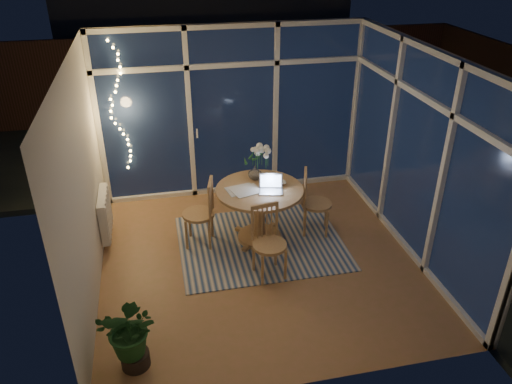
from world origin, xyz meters
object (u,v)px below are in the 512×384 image
laptop (271,184)px  flower_vase (255,172)px  chair_left (198,213)px  chair_right (317,202)px  chair_front (270,243)px  potted_plant (132,336)px  dining_table (259,214)px

laptop → flower_vase: 0.42m
chair_left → flower_vase: bearing=118.6°
chair_right → chair_front: bearing=150.9°
potted_plant → chair_front: bearing=34.5°
chair_right → potted_plant: chair_right is taller
chair_left → flower_vase: 0.93m
chair_right → chair_front: size_ratio=1.00×
chair_right → potted_plant: (-2.46, -1.92, -0.09)m
chair_right → chair_front: (-0.85, -0.82, -0.00)m
flower_vase → chair_left: bearing=-164.7°
chair_front → flower_vase: bearing=78.4°
laptop → chair_left: bearing=-178.5°
dining_table → chair_right: (0.80, 0.02, 0.08)m
chair_front → laptop: size_ratio=3.08×
potted_plant → laptop: bearing=45.1°
chair_right → flower_vase: 0.94m
chair_left → laptop: (0.93, -0.18, 0.41)m
laptop → flower_vase: size_ratio=1.45×
dining_table → chair_right: 0.81m
dining_table → chair_left: 0.81m
dining_table → laptop: size_ratio=3.76×
chair_front → flower_vase: size_ratio=4.47×
chair_left → chair_front: (0.75, -0.87, -0.01)m
chair_left → chair_right: bearing=101.5°
chair_right → flower_vase: bearing=88.4°
dining_table → chair_front: size_ratio=1.22×
dining_table → flower_vase: (0.00, 0.29, 0.50)m
chair_right → flower_vase: size_ratio=4.48×
chair_right → chair_front: chair_right is taller
dining_table → flower_vase: flower_vase is taller
dining_table → chair_front: 0.81m
flower_vase → laptop: bearing=-73.0°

